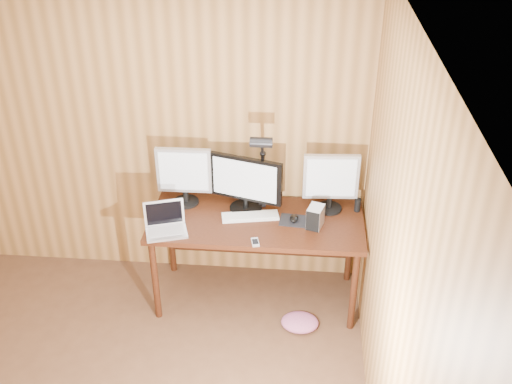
# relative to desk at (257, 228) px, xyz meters

# --- Properties ---
(room_shell) EXTENTS (4.00, 4.00, 4.00)m
(room_shell) POSITION_rel_desk_xyz_m (-0.93, -1.70, 0.62)
(room_shell) COLOR brown
(room_shell) RESTS_ON ground
(desk) EXTENTS (1.60, 0.70, 0.75)m
(desk) POSITION_rel_desk_xyz_m (0.00, 0.00, 0.00)
(desk) COLOR #39190C
(desk) RESTS_ON floor
(monitor_center) EXTENTS (0.56, 0.25, 0.45)m
(monitor_center) POSITION_rel_desk_xyz_m (-0.09, 0.06, 0.35)
(monitor_center) COLOR black
(monitor_center) RESTS_ON desk
(monitor_left) EXTENTS (0.42, 0.20, 0.47)m
(monitor_left) POSITION_rel_desk_xyz_m (-0.57, 0.12, 0.38)
(monitor_left) COLOR black
(monitor_left) RESTS_ON desk
(monitor_right) EXTENTS (0.42, 0.20, 0.47)m
(monitor_right) POSITION_rel_desk_xyz_m (0.54, 0.12, 0.37)
(monitor_right) COLOR black
(monitor_right) RESTS_ON desk
(laptop) EXTENTS (0.35, 0.30, 0.21)m
(laptop) POSITION_rel_desk_xyz_m (-0.65, -0.27, 0.17)
(laptop) COLOR silver
(laptop) RESTS_ON desk
(keyboard) EXTENTS (0.44, 0.21, 0.02)m
(keyboard) POSITION_rel_desk_xyz_m (-0.05, -0.05, 0.13)
(keyboard) COLOR white
(keyboard) RESTS_ON desk
(mousepad) EXTENTS (0.22, 0.19, 0.00)m
(mousepad) POSITION_rel_desk_xyz_m (0.28, -0.07, 0.12)
(mousepad) COLOR black
(mousepad) RESTS_ON desk
(mouse) EXTENTS (0.08, 0.11, 0.04)m
(mouse) POSITION_rel_desk_xyz_m (0.28, -0.07, 0.14)
(mouse) COLOR black
(mouse) RESTS_ON mousepad
(hard_drive) EXTENTS (0.14, 0.17, 0.16)m
(hard_drive) POSITION_rel_desk_xyz_m (0.43, -0.12, 0.20)
(hard_drive) COLOR silver
(hard_drive) RESTS_ON desk
(phone) EXTENTS (0.07, 0.11, 0.01)m
(phone) POSITION_rel_desk_xyz_m (0.02, -0.37, 0.13)
(phone) COLOR silver
(phone) RESTS_ON desk
(speaker) EXTENTS (0.05, 0.05, 0.11)m
(speaker) POSITION_rel_desk_xyz_m (0.76, 0.11, 0.18)
(speaker) COLOR black
(speaker) RESTS_ON desk
(desk_lamp) EXTENTS (0.16, 0.23, 0.70)m
(desk_lamp) POSITION_rel_desk_xyz_m (0.03, 0.05, 0.55)
(desk_lamp) COLOR black
(desk_lamp) RESTS_ON desk
(fabric_pile) EXTENTS (0.35, 0.31, 0.09)m
(fabric_pile) POSITION_rel_desk_xyz_m (0.36, -0.39, -0.58)
(fabric_pile) COLOR #BE5C88
(fabric_pile) RESTS_ON floor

